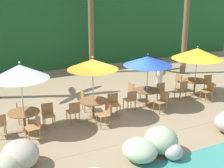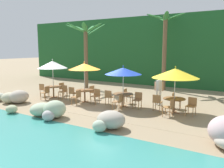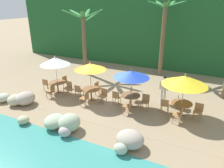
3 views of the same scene
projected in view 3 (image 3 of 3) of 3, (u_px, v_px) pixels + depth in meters
name	position (u px, v px, depth m)	size (l,w,h in m)	color
ground_plane	(107.00, 101.00, 13.04)	(120.00, 120.00, 0.00)	#937F60
terrace_deck	(107.00, 101.00, 13.04)	(18.00, 5.20, 0.01)	#937F60
foliage_backdrop	(151.00, 33.00, 19.48)	(28.00, 2.40, 6.00)	#1E5628
rock_seawall	(110.00, 129.00, 9.53)	(14.80, 2.49, 1.00)	#AFB987
umbrella_white	(55.00, 61.00, 13.47)	(1.93, 1.93, 2.53)	silver
dining_table_white	(57.00, 84.00, 14.04)	(1.10, 1.10, 0.74)	brown
chair_white_seaward	(68.00, 87.00, 13.76)	(0.45, 0.45, 0.87)	#9E7042
chair_white_inland	(66.00, 81.00, 14.78)	(0.48, 0.47, 0.87)	#9E7042
chair_white_left	(46.00, 84.00, 14.31)	(0.44, 0.45, 0.87)	#9E7042
chair_white_right	(51.00, 90.00, 13.30)	(0.47, 0.46, 0.87)	#9E7042
umbrella_orange	(90.00, 67.00, 12.40)	(1.90, 1.90, 2.46)	silver
dining_table_orange	(91.00, 91.00, 12.97)	(1.10, 1.10, 0.74)	brown
chair_orange_seaward	(103.00, 95.00, 12.64)	(0.47, 0.48, 0.87)	#9E7042
chair_orange_inland	(98.00, 87.00, 13.72)	(0.47, 0.47, 0.87)	#9E7042
chair_orange_left	(79.00, 90.00, 13.25)	(0.44, 0.44, 0.87)	#9E7042
chair_orange_right	(85.00, 98.00, 12.25)	(0.44, 0.43, 0.87)	#9E7042
umbrella_blue	(131.00, 74.00, 11.59)	(2.02, 2.02, 2.30)	silver
dining_table_blue	(131.00, 97.00, 12.10)	(1.10, 1.10, 0.74)	brown
chair_blue_seaward	(145.00, 101.00, 11.88)	(0.42, 0.43, 0.87)	#9E7042
chair_blue_inland	(133.00, 93.00, 12.91)	(0.47, 0.46, 0.87)	#9E7042
chair_blue_left	(116.00, 97.00, 12.39)	(0.43, 0.44, 0.87)	#9E7042
chair_blue_right	(128.00, 105.00, 11.36)	(0.48, 0.47, 0.87)	#9E7042
umbrella_yellow	(185.00, 80.00, 10.64)	(2.31, 2.31, 2.36)	silver
dining_table_yellow	(181.00, 105.00, 11.16)	(1.10, 1.10, 0.74)	brown
chair_yellow_seaward	(198.00, 110.00, 10.83)	(0.47, 0.48, 0.87)	#9E7042
chair_yellow_inland	(180.00, 100.00, 11.97)	(0.47, 0.47, 0.87)	#9E7042
chair_yellow_left	(165.00, 105.00, 11.43)	(0.44, 0.45, 0.87)	#9E7042
chair_yellow_right	(179.00, 114.00, 10.46)	(0.45, 0.45, 0.87)	#9E7042
palm_tree_nearest	(83.00, 29.00, 16.62)	(3.38, 3.31, 5.23)	brown
palm_tree_second	(164.00, 28.00, 16.20)	(2.81, 2.89, 5.85)	brown
waiter_in_white	(164.00, 88.00, 12.44)	(0.52, 0.37, 1.70)	white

